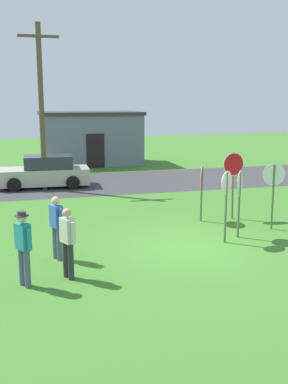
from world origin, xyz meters
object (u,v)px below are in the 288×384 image
(stop_sign_nearest, at_px, (233,173))
(stop_sign_rear_right, at_px, (239,192))
(person_with_sunhat, at_px, (68,239))
(person_in_blue, at_px, (23,244))
(utility_pole, at_px, (41,105))
(person_holding_notes, at_px, (57,224))
(parked_car_on_street, at_px, (45,173))
(stop_sign_leaning_left, at_px, (202,184))
(stop_sign_center_cluster, at_px, (226,195))
(stop_sign_far_back, at_px, (273,185))

(stop_sign_nearest, xyz_separation_m, stop_sign_rear_right, (-0.83, -2.12, -0.20))
(stop_sign_rear_right, distance_m, person_with_sunhat, 5.68)
(person_with_sunhat, xyz_separation_m, person_in_blue, (-1.00, -0.21, 0.03))
(utility_pole, distance_m, person_holding_notes, 10.26)
(person_holding_notes, xyz_separation_m, person_in_blue, (-0.85, -1.60, 0.03))
(parked_car_on_street, xyz_separation_m, stop_sign_leaning_left, (4.85, -7.88, 0.63))
(utility_pole, relative_size, person_holding_notes, 4.43)
(person_with_sunhat, bearing_deg, stop_sign_center_cluster, 18.05)
(parked_car_on_street, distance_m, stop_sign_far_back, 11.56)
(person_holding_notes, bearing_deg, stop_sign_nearest, 22.74)
(stop_sign_nearest, bearing_deg, stop_sign_rear_right, -111.36)
(parked_car_on_street, relative_size, person_holding_notes, 2.59)
(utility_pole, height_order, stop_sign_far_back, utility_pole)
(stop_sign_leaning_left, xyz_separation_m, person_in_blue, (-5.97, -4.18, -0.33))
(utility_pole, xyz_separation_m, stop_sign_rear_right, (5.26, -9.30, -2.50))
(parked_car_on_street, bearing_deg, person_with_sunhat, -90.58)
(stop_sign_nearest, height_order, person_with_sunhat, stop_sign_nearest)
(utility_pole, bearing_deg, person_with_sunhat, -90.35)
(utility_pole, relative_size, stop_sign_nearest, 3.19)
(stop_sign_center_cluster, height_order, person_in_blue, stop_sign_center_cluster)
(stop_sign_far_back, distance_m, stop_sign_rear_right, 1.56)
(stop_sign_leaning_left, bearing_deg, person_in_blue, -144.98)
(stop_sign_far_back, bearing_deg, person_holding_notes, -171.32)
(utility_pole, height_order, person_with_sunhat, utility_pole)
(parked_car_on_street, xyz_separation_m, person_with_sunhat, (-0.12, -11.85, 0.26))
(stop_sign_far_back, height_order, person_holding_notes, stop_sign_far_back)
(person_with_sunhat, bearing_deg, stop_sign_leaning_left, 38.60)
(stop_sign_leaning_left, distance_m, stop_sign_center_cluster, 2.45)
(stop_sign_leaning_left, bearing_deg, stop_sign_nearest, 2.67)
(stop_sign_center_cluster, xyz_separation_m, person_with_sunhat, (-4.72, -1.54, -0.49))
(stop_sign_center_cluster, height_order, person_with_sunhat, stop_sign_center_cluster)
(stop_sign_center_cluster, bearing_deg, person_in_blue, -162.97)
(utility_pole, relative_size, person_with_sunhat, 4.43)
(stop_sign_far_back, height_order, person_with_sunhat, stop_sign_far_back)
(parked_car_on_street, bearing_deg, stop_sign_leaning_left, -58.37)
(stop_sign_far_back, distance_m, stop_sign_leaning_left, 2.38)
(utility_pole, distance_m, stop_sign_center_cluster, 11.01)
(stop_sign_far_back, height_order, stop_sign_leaning_left, stop_sign_far_back)
(parked_car_on_street, relative_size, person_with_sunhat, 2.59)
(stop_sign_rear_right, distance_m, person_in_blue, 6.69)
(person_with_sunhat, height_order, person_in_blue, person_in_blue)
(stop_sign_center_cluster, height_order, stop_sign_rear_right, stop_sign_center_cluster)
(stop_sign_nearest, bearing_deg, parked_car_on_street, 127.67)
(stop_sign_center_cluster, xyz_separation_m, person_holding_notes, (-4.87, -0.16, -0.49))
(stop_sign_leaning_left, relative_size, person_in_blue, 1.11)
(stop_sign_leaning_left, xyz_separation_m, person_with_sunhat, (-4.97, -3.97, -0.36))
(stop_sign_leaning_left, xyz_separation_m, stop_sign_center_cluster, (-0.25, -2.43, 0.13))
(stop_sign_leaning_left, relative_size, stop_sign_center_cluster, 0.91)
(utility_pole, distance_m, person_with_sunhat, 11.59)
(stop_sign_nearest, distance_m, person_holding_notes, 6.87)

